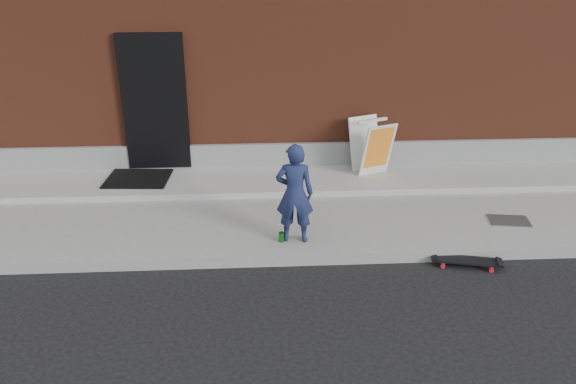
{
  "coord_description": "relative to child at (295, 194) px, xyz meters",
  "views": [
    {
      "loc": [
        -0.91,
        -6.19,
        3.78
      ],
      "look_at": [
        -0.52,
        0.8,
        0.69
      ],
      "focal_mm": 35.0,
      "sensor_mm": 36.0,
      "label": 1
    }
  ],
  "objects": [
    {
      "name": "skateboard",
      "position": [
        2.17,
        -0.55,
        -0.75
      ],
      "size": [
        0.89,
        0.41,
        0.1
      ],
      "color": "red",
      "rests_on": "ground"
    },
    {
      "name": "soda_can",
      "position": [
        -0.18,
        -0.04,
        -0.61
      ],
      "size": [
        0.09,
        0.09,
        0.13
      ],
      "primitive_type": "cylinder",
      "rotation": [
        0.0,
        0.0,
        0.31
      ],
      "color": "#177320",
      "rests_on": "sidewalk"
    },
    {
      "name": "building",
      "position": [
        0.46,
        6.56,
        1.67
      ],
      "size": [
        20.0,
        8.1,
        5.0
      ],
      "color": "brown",
      "rests_on": "ground"
    },
    {
      "name": "ground",
      "position": [
        0.46,
        -0.43,
        -0.83
      ],
      "size": [
        80.0,
        80.0,
        0.0
      ],
      "primitive_type": "plane",
      "color": "black",
      "rests_on": "ground"
    },
    {
      "name": "pizza_sign",
      "position": [
        1.43,
        2.15,
        -0.12
      ],
      "size": [
        0.76,
        0.81,
        0.92
      ],
      "color": "silver",
      "rests_on": "apron"
    },
    {
      "name": "sidewalk",
      "position": [
        0.46,
        1.07,
        -0.75
      ],
      "size": [
        20.0,
        3.0,
        0.15
      ],
      "primitive_type": "cube",
      "color": "gray",
      "rests_on": "ground"
    },
    {
      "name": "apron",
      "position": [
        0.46,
        1.97,
        -0.63
      ],
      "size": [
        20.0,
        1.2,
        0.1
      ],
      "primitive_type": "cube",
      "color": "gray",
      "rests_on": "sidewalk"
    },
    {
      "name": "child",
      "position": [
        0.0,
        0.0,
        0.0
      ],
      "size": [
        0.52,
        0.37,
        1.36
      ],
      "primitive_type": "imported",
      "rotation": [
        0.0,
        0.0,
        3.04
      ],
      "color": "#1A234A",
      "rests_on": "sidewalk"
    },
    {
      "name": "doormat",
      "position": [
        -2.44,
        2.02,
        -0.56
      ],
      "size": [
        1.05,
        0.87,
        0.03
      ],
      "primitive_type": "cube",
      "rotation": [
        0.0,
        0.0,
        -0.06
      ],
      "color": "black",
      "rests_on": "apron"
    },
    {
      "name": "utility_plate",
      "position": [
        3.11,
        0.38,
        -0.67
      ],
      "size": [
        0.6,
        0.43,
        0.02
      ],
      "primitive_type": "cube",
      "rotation": [
        0.0,
        0.0,
        -0.15
      ],
      "color": "#515256",
      "rests_on": "sidewalk"
    }
  ]
}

